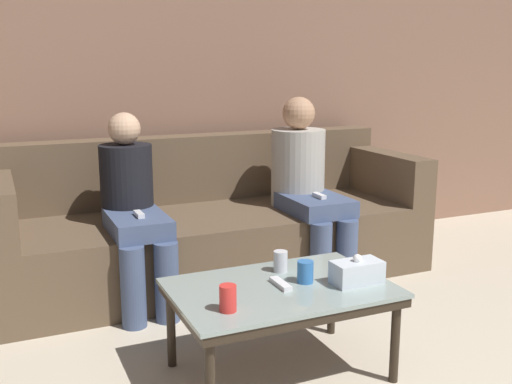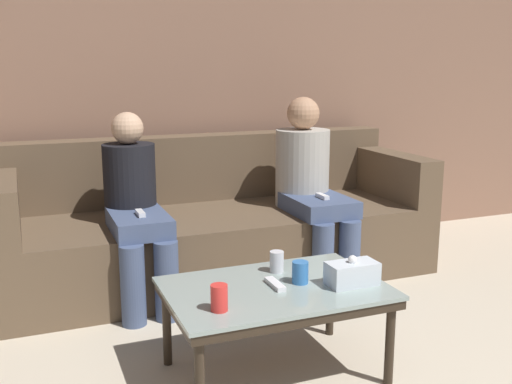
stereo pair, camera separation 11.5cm
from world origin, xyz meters
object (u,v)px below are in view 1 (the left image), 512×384
Objects in this scene: game_remote at (281,284)px; seated_person_mid_left at (306,181)px; tissue_box at (357,272)px; seated_person_left_end at (133,205)px; coffee_table at (281,295)px; cup_near_left at (280,261)px; couch at (212,227)px; cup_near_right at (228,298)px; cup_far_center at (305,272)px.

seated_person_mid_left is at bearing 56.98° from game_remote.
tissue_box is 0.20× the size of seated_person_left_end.
coffee_table is 0.20m from cup_near_left.
couch is at bearing 85.78° from cup_near_left.
seated_person_left_end reaches higher than tissue_box.
coffee_table is 6.27× the size of game_remote.
seated_person_left_end is (-0.47, 0.93, 0.11)m from cup_near_left.
cup_near_left is at bearing 39.90° from cup_near_right.
couch is 25.58× the size of cup_near_right.
cup_far_center is at bearing -64.90° from seated_person_left_end.
cup_far_center is 0.09× the size of seated_person_left_end.
cup_far_center is (0.12, -0.00, 0.09)m from coffee_table.
coffee_table is (-0.17, -1.34, 0.05)m from couch.
cup_near_left is 0.66× the size of game_remote.
seated_person_left_end is (-0.39, 1.09, 0.20)m from coffee_table.
couch is at bearing 87.93° from cup_far_center.
couch is 2.36× the size of seated_person_mid_left.
tissue_box reaches higher than cup_near_right.
cup_near_left is at bearing 64.09° from game_remote.
cup_far_center is 0.44× the size of tissue_box.
seated_person_left_end is at bearing -156.01° from couch.
seated_person_left_end is at bearing 94.10° from cup_near_right.
cup_far_center is at bearing 153.99° from tissue_box.
cup_far_center is 1.29m from seated_person_mid_left.
cup_near_right is 0.35m from game_remote.
game_remote is at bearing -123.02° from seated_person_mid_left.
couch is at bearing 82.91° from game_remote.
seated_person_left_end is at bearing 117.14° from cup_near_left.
seated_person_left_end is 0.95× the size of seated_person_mid_left.
coffee_table is at bearing -97.09° from couch.
game_remote is at bearing -84.64° from coffee_table.
coffee_table is 0.36m from cup_near_right.
seated_person_mid_left reaches higher than cup_near_left.
cup_near_right is 1.08× the size of cup_far_center.
coffee_table is at bearing -115.91° from cup_near_left.
cup_near_left is 1.01× the size of cup_far_center.
seated_person_mid_left reaches higher than tissue_box.
cup_near_right is at bearing -128.97° from seated_person_mid_left.
coffee_table is 8.90× the size of cup_near_right.
cup_near_left is (-0.09, -1.18, 0.14)m from couch.
cup_near_right is 0.48× the size of tissue_box.
game_remote is (-0.08, -0.16, -0.04)m from cup_near_left.
tissue_box is at bearing -17.69° from game_remote.
cup_near_right is 0.63m from tissue_box.
seated_person_left_end reaches higher than cup_near_right.
couch is 27.72× the size of cup_far_center.
couch is at bearing 82.91° from coffee_table.
cup_near_left reaches higher than game_remote.
cup_near_right is at bearing -85.90° from seated_person_left_end.
coffee_table is at bearing -123.02° from seated_person_mid_left.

